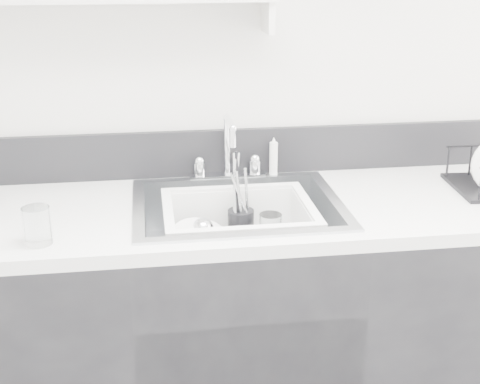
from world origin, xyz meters
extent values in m
cube|color=silver|center=(0.00, 1.49, 1.30)|extent=(3.50, 0.02, 2.60)
cube|color=black|center=(0.00, 1.19, 0.44)|extent=(3.20, 0.62, 0.88)
cube|color=white|center=(0.00, 1.19, 0.90)|extent=(3.20, 0.62, 0.04)
cube|color=black|center=(0.00, 1.49, 1.00)|extent=(3.20, 0.02, 0.16)
cube|color=silver|center=(0.00, 1.44, 0.93)|extent=(0.26, 0.06, 0.02)
cylinder|color=silver|center=(-0.10, 1.44, 0.96)|extent=(0.04, 0.04, 0.05)
cylinder|color=silver|center=(0.10, 1.44, 0.96)|extent=(0.04, 0.04, 0.05)
cylinder|color=silver|center=(0.00, 1.44, 1.03)|extent=(0.02, 0.02, 0.20)
cylinder|color=silver|center=(0.00, 1.37, 1.14)|extent=(0.02, 0.15, 0.02)
cylinder|color=white|center=(0.16, 1.44, 0.99)|extent=(0.03, 0.03, 0.14)
cube|color=silver|center=(0.13, 1.42, 1.46)|extent=(0.02, 0.14, 0.10)
cylinder|color=white|center=(-0.11, 1.18, 0.77)|extent=(0.20, 0.20, 0.01)
cylinder|color=white|center=(-0.10, 1.19, 0.79)|extent=(0.19, 0.19, 0.01)
cylinder|color=white|center=(-0.12, 1.18, 0.82)|extent=(0.23, 0.22, 0.08)
cylinder|color=black|center=(0.02, 1.26, 0.82)|extent=(0.08, 0.08, 0.11)
cylinder|color=silver|center=(0.01, 1.27, 0.92)|extent=(0.01, 0.05, 0.21)
cylinder|color=silver|center=(0.03, 1.25, 0.91)|extent=(0.02, 0.04, 0.19)
cylinder|color=black|center=(0.01, 1.26, 0.94)|extent=(0.01, 0.06, 0.23)
cylinder|color=white|center=(0.11, 1.22, 0.82)|extent=(0.08, 0.08, 0.10)
cylinder|color=white|center=(-0.57, 0.98, 0.97)|extent=(0.09, 0.09, 0.10)
imported|color=white|center=(0.10, 1.12, 0.78)|extent=(0.11, 0.11, 0.03)
camera|label=1|loc=(-0.27, -0.71, 1.66)|focal=50.00mm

